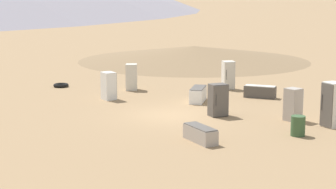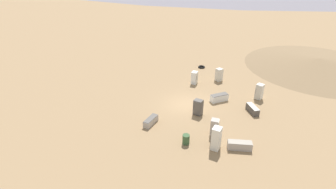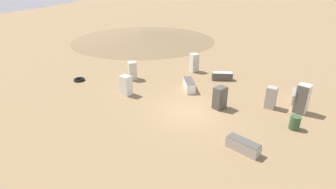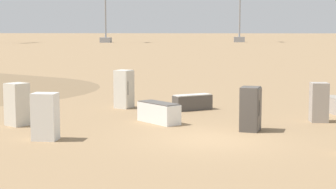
{
  "view_description": "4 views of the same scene",
  "coord_description": "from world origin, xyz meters",
  "px_view_note": "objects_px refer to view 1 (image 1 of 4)",
  "views": [
    {
      "loc": [
        -14.51,
        -20.86,
        5.65
      ],
      "look_at": [
        -0.46,
        -0.16,
        1.04
      ],
      "focal_mm": 60.0,
      "sensor_mm": 36.0,
      "label": 1
    },
    {
      "loc": [
        6.7,
        -21.81,
        13.12
      ],
      "look_at": [
        -1.42,
        -1.35,
        1.54
      ],
      "focal_mm": 28.0,
      "sensor_mm": 36.0,
      "label": 2
    },
    {
      "loc": [
        -12.62,
        -8.08,
        8.02
      ],
      "look_at": [
        -1.24,
        0.8,
        1.41
      ],
      "focal_mm": 28.0,
      "sensor_mm": 36.0,
      "label": 3
    },
    {
      "loc": [
        -17.32,
        -0.43,
        3.4
      ],
      "look_at": [
        1.26,
        1.48,
        1.24
      ],
      "focal_mm": 60.0,
      "sensor_mm": 36.0,
      "label": 4
    }
  ],
  "objects_px": {
    "discarded_fridge_2": "(109,86)",
    "discarded_fridge_0": "(228,75)",
    "discarded_fridge_3": "(198,94)",
    "discarded_fridge_4": "(200,134)",
    "discarded_fridge_5": "(218,100)",
    "discarded_fridge_8": "(332,105)",
    "discarded_fridge_1": "(260,92)",
    "discarded_fridge_9": "(131,77)",
    "discarded_fridge_6": "(293,105)",
    "scrap_tire": "(61,85)",
    "rusty_barrel": "(298,126)"
  },
  "relations": [
    {
      "from": "discarded_fridge_5",
      "to": "discarded_fridge_8",
      "type": "height_order",
      "value": "discarded_fridge_8"
    },
    {
      "from": "discarded_fridge_0",
      "to": "discarded_fridge_1",
      "type": "distance_m",
      "value": 3.05
    },
    {
      "from": "discarded_fridge_0",
      "to": "discarded_fridge_1",
      "type": "xyz_separation_m",
      "value": [
        -0.3,
        -3.0,
        -0.5
      ]
    },
    {
      "from": "discarded_fridge_3",
      "to": "discarded_fridge_2",
      "type": "bearing_deg",
      "value": 5.16
    },
    {
      "from": "discarded_fridge_6",
      "to": "discarded_fridge_9",
      "type": "height_order",
      "value": "discarded_fridge_9"
    },
    {
      "from": "discarded_fridge_2",
      "to": "discarded_fridge_9",
      "type": "distance_m",
      "value": 3.1
    },
    {
      "from": "discarded_fridge_4",
      "to": "discarded_fridge_0",
      "type": "bearing_deg",
      "value": 51.25
    },
    {
      "from": "discarded_fridge_2",
      "to": "discarded_fridge_0",
      "type": "bearing_deg",
      "value": 83.14
    },
    {
      "from": "discarded_fridge_2",
      "to": "discarded_fridge_5",
      "type": "relative_size",
      "value": 0.98
    },
    {
      "from": "discarded_fridge_6",
      "to": "discarded_fridge_8",
      "type": "bearing_deg",
      "value": 12.13
    },
    {
      "from": "discarded_fridge_0",
      "to": "discarded_fridge_8",
      "type": "bearing_deg",
      "value": 98.27
    },
    {
      "from": "discarded_fridge_0",
      "to": "discarded_fridge_5",
      "type": "xyz_separation_m",
      "value": [
        -5.03,
        -5.24,
        -0.08
      ]
    },
    {
      "from": "discarded_fridge_2",
      "to": "discarded_fridge_8",
      "type": "height_order",
      "value": "discarded_fridge_8"
    },
    {
      "from": "discarded_fridge_4",
      "to": "rusty_barrel",
      "type": "xyz_separation_m",
      "value": [
        3.74,
        -1.47,
        0.1
      ]
    },
    {
      "from": "discarded_fridge_0",
      "to": "discarded_fridge_5",
      "type": "bearing_deg",
      "value": 68.51
    },
    {
      "from": "discarded_fridge_1",
      "to": "discarded_fridge_5",
      "type": "relative_size",
      "value": 1.14
    },
    {
      "from": "discarded_fridge_1",
      "to": "discarded_fridge_8",
      "type": "distance_m",
      "value": 6.93
    },
    {
      "from": "discarded_fridge_1",
      "to": "discarded_fridge_2",
      "type": "height_order",
      "value": "discarded_fridge_2"
    },
    {
      "from": "discarded_fridge_1",
      "to": "rusty_barrel",
      "type": "height_order",
      "value": "rusty_barrel"
    },
    {
      "from": "discarded_fridge_2",
      "to": "scrap_tire",
      "type": "distance_m",
      "value": 5.19
    },
    {
      "from": "discarded_fridge_4",
      "to": "discarded_fridge_5",
      "type": "xyz_separation_m",
      "value": [
        3.41,
        3.11,
        0.45
      ]
    },
    {
      "from": "discarded_fridge_4",
      "to": "discarded_fridge_6",
      "type": "distance_m",
      "value": 5.59
    },
    {
      "from": "discarded_fridge_8",
      "to": "discarded_fridge_9",
      "type": "distance_m",
      "value": 12.79
    },
    {
      "from": "discarded_fridge_6",
      "to": "discarded_fridge_1",
      "type": "bearing_deg",
      "value": 148.41
    },
    {
      "from": "discarded_fridge_1",
      "to": "discarded_fridge_4",
      "type": "distance_m",
      "value": 9.74
    },
    {
      "from": "discarded_fridge_8",
      "to": "rusty_barrel",
      "type": "xyz_separation_m",
      "value": [
        -2.29,
        -0.25,
        -0.55
      ]
    },
    {
      "from": "rusty_barrel",
      "to": "discarded_fridge_2",
      "type": "bearing_deg",
      "value": 103.25
    },
    {
      "from": "discarded_fridge_4",
      "to": "scrap_tire",
      "type": "relative_size",
      "value": 1.94
    },
    {
      "from": "discarded_fridge_1",
      "to": "discarded_fridge_8",
      "type": "relative_size",
      "value": 0.89
    },
    {
      "from": "discarded_fridge_6",
      "to": "discarded_fridge_9",
      "type": "bearing_deg",
      "value": -173.45
    },
    {
      "from": "discarded_fridge_6",
      "to": "discarded_fridge_2",
      "type": "bearing_deg",
      "value": -157.36
    },
    {
      "from": "discarded_fridge_3",
      "to": "discarded_fridge_8",
      "type": "relative_size",
      "value": 0.93
    },
    {
      "from": "scrap_tire",
      "to": "rusty_barrel",
      "type": "xyz_separation_m",
      "value": [
        3.09,
        -16.08,
        0.3
      ]
    },
    {
      "from": "discarded_fridge_6",
      "to": "discarded_fridge_0",
      "type": "bearing_deg",
      "value": 156.35
    },
    {
      "from": "discarded_fridge_4",
      "to": "scrap_tire",
      "type": "xyz_separation_m",
      "value": [
        0.66,
        14.61,
        -0.2
      ]
    },
    {
      "from": "discarded_fridge_1",
      "to": "discarded_fridge_5",
      "type": "height_order",
      "value": "discarded_fridge_5"
    },
    {
      "from": "discarded_fridge_3",
      "to": "rusty_barrel",
      "type": "bearing_deg",
      "value": 128.9
    },
    {
      "from": "discarded_fridge_1",
      "to": "discarded_fridge_2",
      "type": "distance_m",
      "value": 8.12
    },
    {
      "from": "discarded_fridge_1",
      "to": "discarded_fridge_4",
      "type": "relative_size",
      "value": 0.97
    },
    {
      "from": "discarded_fridge_3",
      "to": "discarded_fridge_5",
      "type": "xyz_separation_m",
      "value": [
        -1.33,
        -3.27,
        0.37
      ]
    },
    {
      "from": "discarded_fridge_5",
      "to": "discarded_fridge_6",
      "type": "xyz_separation_m",
      "value": [
        2.15,
        -2.6,
        -0.02
      ]
    },
    {
      "from": "discarded_fridge_2",
      "to": "discarded_fridge_5",
      "type": "distance_m",
      "value": 6.76
    },
    {
      "from": "discarded_fridge_1",
      "to": "discarded_fridge_9",
      "type": "distance_m",
      "value": 7.5
    },
    {
      "from": "discarded_fridge_2",
      "to": "rusty_barrel",
      "type": "distance_m",
      "value": 11.26
    },
    {
      "from": "discarded_fridge_2",
      "to": "discarded_fridge_3",
      "type": "bearing_deg",
      "value": 51.08
    },
    {
      "from": "discarded_fridge_9",
      "to": "discarded_fridge_3",
      "type": "bearing_deg",
      "value": -43.76
    },
    {
      "from": "discarded_fridge_1",
      "to": "rusty_barrel",
      "type": "relative_size",
      "value": 2.11
    },
    {
      "from": "discarded_fridge_4",
      "to": "discarded_fridge_6",
      "type": "bearing_deg",
      "value": 11.86
    },
    {
      "from": "discarded_fridge_1",
      "to": "discarded_fridge_2",
      "type": "xyz_separation_m",
      "value": [
        -6.98,
        4.14,
        0.4
      ]
    },
    {
      "from": "discarded_fridge_8",
      "to": "scrap_tire",
      "type": "xyz_separation_m",
      "value": [
        -5.38,
        15.83,
        -0.85
      ]
    }
  ]
}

